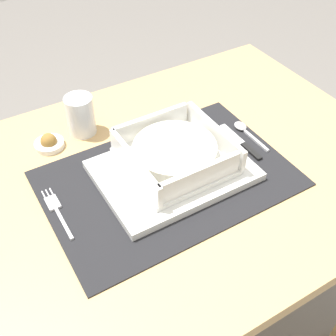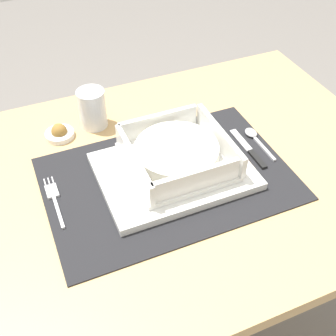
% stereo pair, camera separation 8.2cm
% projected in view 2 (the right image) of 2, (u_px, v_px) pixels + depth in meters
% --- Properties ---
extents(dining_table, '(0.94, 0.69, 0.75)m').
position_uv_depth(dining_table, '(176.00, 209.00, 0.94)').
color(dining_table, tan).
rests_on(dining_table, ground).
extents(placemat, '(0.48, 0.32, 0.00)m').
position_uv_depth(placemat, '(168.00, 179.00, 0.84)').
color(placemat, black).
rests_on(placemat, dining_table).
extents(serving_plate, '(0.29, 0.22, 0.02)m').
position_uv_depth(serving_plate, '(174.00, 171.00, 0.84)').
color(serving_plate, white).
rests_on(serving_plate, placemat).
extents(porridge_bowl, '(0.19, 0.19, 0.06)m').
position_uv_depth(porridge_bowl, '(177.00, 153.00, 0.84)').
color(porridge_bowl, white).
rests_on(porridge_bowl, serving_plate).
extents(fork, '(0.02, 0.14, 0.00)m').
position_uv_depth(fork, '(54.00, 197.00, 0.80)').
color(fork, silver).
rests_on(fork, placemat).
extents(spoon, '(0.02, 0.11, 0.01)m').
position_uv_depth(spoon, '(254.00, 136.00, 0.93)').
color(spoon, silver).
rests_on(spoon, placemat).
extents(butter_knife, '(0.01, 0.13, 0.01)m').
position_uv_depth(butter_knife, '(250.00, 151.00, 0.90)').
color(butter_knife, black).
rests_on(butter_knife, placemat).
extents(bread_knife, '(0.01, 0.14, 0.01)m').
position_uv_depth(bread_knife, '(238.00, 152.00, 0.89)').
color(bread_knife, '#59331E').
rests_on(bread_knife, placemat).
extents(drinking_glass, '(0.06, 0.06, 0.09)m').
position_uv_depth(drinking_glass, '(93.00, 110.00, 0.94)').
color(drinking_glass, white).
rests_on(drinking_glass, dining_table).
extents(condiment_saucer, '(0.06, 0.06, 0.03)m').
position_uv_depth(condiment_saucer, '(59.00, 133.00, 0.93)').
color(condiment_saucer, white).
rests_on(condiment_saucer, dining_table).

